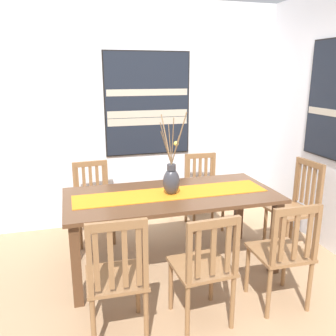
{
  "coord_description": "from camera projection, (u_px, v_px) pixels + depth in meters",
  "views": [
    {
      "loc": [
        -0.83,
        -2.47,
        1.87
      ],
      "look_at": [
        0.08,
        0.71,
        0.97
      ],
      "focal_mm": 37.88,
      "sensor_mm": 36.0,
      "label": 1
    }
  ],
  "objects": [
    {
      "name": "dining_table",
      "position": [
        172.0,
        204.0,
        3.37
      ],
      "size": [
        1.98,
        0.92,
        0.76
      ],
      "color": "#51331E",
      "rests_on": "ground_plane"
    },
    {
      "name": "chair_3",
      "position": [
        203.0,
        188.0,
        4.38
      ],
      "size": [
        0.44,
        0.44,
        0.89
      ],
      "color": "brown",
      "rests_on": "ground_plane"
    },
    {
      "name": "chair_4",
      "position": [
        283.0,
        252.0,
        2.82
      ],
      "size": [
        0.43,
        0.43,
        0.92
      ],
      "color": "brown",
      "rests_on": "ground_plane"
    },
    {
      "name": "chair_0",
      "position": [
        204.0,
        267.0,
        2.61
      ],
      "size": [
        0.44,
        0.44,
        0.91
      ],
      "color": "brown",
      "rests_on": "ground_plane"
    },
    {
      "name": "painting_on_back_wall",
      "position": [
        148.0,
        104.0,
        4.31
      ],
      "size": [
        1.06,
        0.05,
        1.25
      ],
      "color": "black"
    },
    {
      "name": "ground_plane",
      "position": [
        182.0,
        302.0,
        3.0
      ],
      "size": [
        6.4,
        6.4,
        0.03
      ],
      "primitive_type": "cube",
      "color": "#A37F5B"
    },
    {
      "name": "chair_1",
      "position": [
        93.0,
        199.0,
        4.02
      ],
      "size": [
        0.44,
        0.44,
        0.89
      ],
      "color": "brown",
      "rests_on": "ground_plane"
    },
    {
      "name": "chair_5",
      "position": [
        297.0,
        205.0,
        3.76
      ],
      "size": [
        0.45,
        0.45,
        0.98
      ],
      "color": "brown",
      "rests_on": "ground_plane"
    },
    {
      "name": "centerpiece_vase",
      "position": [
        171.0,
        179.0,
        3.28
      ],
      "size": [
        0.24,
        0.29,
        0.77
      ],
      "color": "#333338",
      "rests_on": "dining_table"
    },
    {
      "name": "table_runner",
      "position": [
        172.0,
        193.0,
        3.34
      ],
      "size": [
        1.83,
        0.36,
        0.01
      ],
      "primitive_type": "cube",
      "color": "orange",
      "rests_on": "dining_table"
    },
    {
      "name": "wall_back",
      "position": [
        137.0,
        116.0,
        4.37
      ],
      "size": [
        6.4,
        0.12,
        2.7
      ],
      "primitive_type": "cube",
      "color": "silver",
      "rests_on": "ground_plane"
    },
    {
      "name": "chair_2",
      "position": [
        117.0,
        277.0,
        2.45
      ],
      "size": [
        0.43,
        0.43,
        0.97
      ],
      "color": "brown",
      "rests_on": "ground_plane"
    }
  ]
}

